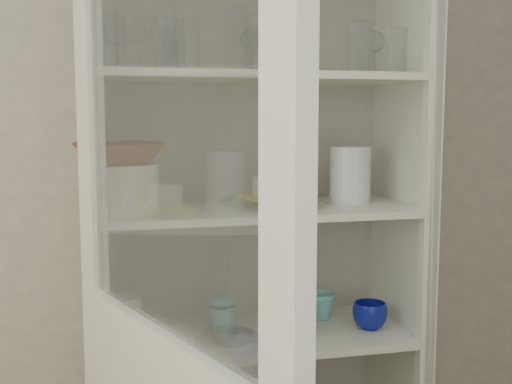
{
  "coord_description": "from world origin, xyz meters",
  "views": [
    {
      "loc": [
        -0.25,
        -0.64,
        1.54
      ],
      "look_at": [
        0.2,
        1.27,
        1.3
      ],
      "focal_mm": 45.0,
      "sensor_mm": 36.0,
      "label": 1
    }
  ],
  "objects_px": {
    "terracotta_bowl": "(120,153)",
    "yellow_trivet": "(274,197)",
    "goblet_0": "(116,46)",
    "mug_blue": "(370,316)",
    "white_ramekin": "(274,185)",
    "goblet_2": "(261,49)",
    "mug_white": "(291,322)",
    "plate_stack_back": "(123,197)",
    "measuring_cups": "(231,335)",
    "pantry_cabinet": "(252,301)",
    "grey_bowl_stack": "(350,175)",
    "goblet_3": "(374,52)",
    "cream_bowl": "(120,176)",
    "glass_platter": "(274,202)",
    "goblet_1": "(251,51)",
    "plate_stack_front": "(121,200)",
    "white_canister": "(123,317)",
    "teal_jar": "(223,316)",
    "mug_teal": "(321,306)"
  },
  "relations": [
    {
      "from": "terracotta_bowl",
      "to": "yellow_trivet",
      "type": "distance_m",
      "value": 0.49
    },
    {
      "from": "goblet_0",
      "to": "terracotta_bowl",
      "type": "distance_m",
      "value": 0.33
    },
    {
      "from": "mug_blue",
      "to": "white_ramekin",
      "type": "bearing_deg",
      "value": 148.24
    },
    {
      "from": "goblet_2",
      "to": "white_ramekin",
      "type": "relative_size",
      "value": 1.27
    },
    {
      "from": "goblet_2",
      "to": "mug_white",
      "type": "distance_m",
      "value": 0.87
    },
    {
      "from": "plate_stack_back",
      "to": "measuring_cups",
      "type": "xyz_separation_m",
      "value": [
        0.3,
        -0.18,
        -0.41
      ]
    },
    {
      "from": "white_ramekin",
      "to": "goblet_0",
      "type": "bearing_deg",
      "value": 170.88
    },
    {
      "from": "yellow_trivet",
      "to": "plate_stack_back",
      "type": "bearing_deg",
      "value": 168.56
    },
    {
      "from": "pantry_cabinet",
      "to": "terracotta_bowl",
      "type": "bearing_deg",
      "value": -167.06
    },
    {
      "from": "pantry_cabinet",
      "to": "white_ramekin",
      "type": "bearing_deg",
      "value": -47.11
    },
    {
      "from": "goblet_0",
      "to": "terracotta_bowl",
      "type": "bearing_deg",
      "value": -90.0
    },
    {
      "from": "plate_stack_back",
      "to": "yellow_trivet",
      "type": "bearing_deg",
      "value": -11.44
    },
    {
      "from": "grey_bowl_stack",
      "to": "mug_white",
      "type": "xyz_separation_m",
      "value": [
        -0.22,
        -0.09,
        -0.44
      ]
    },
    {
      "from": "goblet_0",
      "to": "plate_stack_back",
      "type": "distance_m",
      "value": 0.46
    },
    {
      "from": "goblet_2",
      "to": "goblet_3",
      "type": "xyz_separation_m",
      "value": [
        0.37,
        -0.06,
        -0.01
      ]
    },
    {
      "from": "cream_bowl",
      "to": "glass_platter",
      "type": "relative_size",
      "value": 0.65
    },
    {
      "from": "goblet_1",
      "to": "plate_stack_front",
      "type": "xyz_separation_m",
      "value": [
        -0.42,
        -0.14,
        -0.45
      ]
    },
    {
      "from": "grey_bowl_stack",
      "to": "white_canister",
      "type": "relative_size",
      "value": 1.4
    },
    {
      "from": "white_ramekin",
      "to": "mug_blue",
      "type": "bearing_deg",
      "value": -12.63
    },
    {
      "from": "goblet_1",
      "to": "cream_bowl",
      "type": "xyz_separation_m",
      "value": [
        -0.42,
        -0.14,
        -0.38
      ]
    },
    {
      "from": "terracotta_bowl",
      "to": "teal_jar",
      "type": "relative_size",
      "value": 2.57
    },
    {
      "from": "plate_stack_back",
      "to": "teal_jar",
      "type": "distance_m",
      "value": 0.49
    },
    {
      "from": "grey_bowl_stack",
      "to": "mug_blue",
      "type": "bearing_deg",
      "value": -50.5
    },
    {
      "from": "goblet_0",
      "to": "cream_bowl",
      "type": "bearing_deg",
      "value": -90.0
    },
    {
      "from": "plate_stack_back",
      "to": "cream_bowl",
      "type": "xyz_separation_m",
      "value": [
        -0.01,
        -0.12,
        0.08
      ]
    },
    {
      "from": "plate_stack_front",
      "to": "grey_bowl_stack",
      "type": "xyz_separation_m",
      "value": [
        0.72,
        0.03,
        0.06
      ]
    },
    {
      "from": "cream_bowl",
      "to": "pantry_cabinet",
      "type": "bearing_deg",
      "value": 12.94
    },
    {
      "from": "pantry_cabinet",
      "to": "plate_stack_front",
      "type": "bearing_deg",
      "value": -167.06
    },
    {
      "from": "teal_jar",
      "to": "white_canister",
      "type": "height_order",
      "value": "white_canister"
    },
    {
      "from": "goblet_3",
      "to": "mug_white",
      "type": "xyz_separation_m",
      "value": [
        -0.32,
        -0.17,
        -0.83
      ]
    },
    {
      "from": "plate_stack_front",
      "to": "white_ramekin",
      "type": "distance_m",
      "value": 0.47
    },
    {
      "from": "yellow_trivet",
      "to": "mug_white",
      "type": "height_order",
      "value": "yellow_trivet"
    },
    {
      "from": "goblet_3",
      "to": "teal_jar",
      "type": "xyz_separation_m",
      "value": [
        -0.51,
        -0.05,
        -0.83
      ]
    },
    {
      "from": "goblet_0",
      "to": "white_ramekin",
      "type": "relative_size",
      "value": 1.2
    },
    {
      "from": "white_ramekin",
      "to": "white_canister",
      "type": "height_order",
      "value": "white_ramekin"
    },
    {
      "from": "goblet_1",
      "to": "goblet_2",
      "type": "relative_size",
      "value": 0.93
    },
    {
      "from": "yellow_trivet",
      "to": "mug_blue",
      "type": "bearing_deg",
      "value": -12.63
    },
    {
      "from": "goblet_0",
      "to": "goblet_3",
      "type": "distance_m",
      "value": 0.82
    },
    {
      "from": "goblet_2",
      "to": "cream_bowl",
      "type": "height_order",
      "value": "goblet_2"
    },
    {
      "from": "mug_blue",
      "to": "measuring_cups",
      "type": "xyz_separation_m",
      "value": [
        -0.45,
        -0.02,
        -0.02
      ]
    },
    {
      "from": "goblet_3",
      "to": "mug_teal",
      "type": "bearing_deg",
      "value": 179.71
    },
    {
      "from": "terracotta_bowl",
      "to": "white_ramekin",
      "type": "xyz_separation_m",
      "value": [
        0.47,
        0.03,
        -0.11
      ]
    },
    {
      "from": "mug_blue",
      "to": "mug_teal",
      "type": "distance_m",
      "value": 0.18
    },
    {
      "from": "goblet_2",
      "to": "measuring_cups",
      "type": "distance_m",
      "value": 0.9
    },
    {
      "from": "mug_white",
      "to": "goblet_0",
      "type": "bearing_deg",
      "value": 177.33
    },
    {
      "from": "white_ramekin",
      "to": "measuring_cups",
      "type": "bearing_deg",
      "value": -151.28
    },
    {
      "from": "yellow_trivet",
      "to": "mug_teal",
      "type": "bearing_deg",
      "value": 20.49
    },
    {
      "from": "glass_platter",
      "to": "teal_jar",
      "type": "bearing_deg",
      "value": 174.86
    },
    {
      "from": "teal_jar",
      "to": "mug_teal",
      "type": "bearing_deg",
      "value": 8.81
    },
    {
      "from": "white_canister",
      "to": "measuring_cups",
      "type": "bearing_deg",
      "value": -21.08
    }
  ]
}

